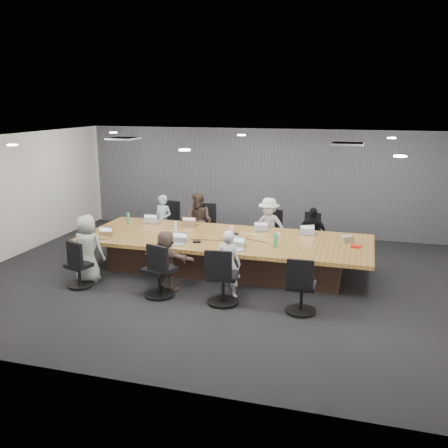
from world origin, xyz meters
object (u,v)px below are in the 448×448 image
(laptop_0, at_px, (154,222))
(laptop_5, at_px, (177,244))
(bottle_clear, at_px, (175,226))
(chair_6, at_px, (223,280))
(stapler, at_px, (241,244))
(person_3, at_px, (312,233))
(mug_brown, at_px, (110,229))
(chair_4, at_px, (79,269))
(snack_packet, at_px, (356,246))
(person_0, at_px, (163,221))
(laptop_2, at_px, (264,230))
(laptop_4, at_px, (102,238))
(chair_2, at_px, (271,236))
(laptop_6, at_px, (236,249))
(person_6, at_px, (229,264))
(person_4, at_px, (88,248))
(chair_7, at_px, (301,290))
(chair_0, at_px, (169,226))
(person_1, at_px, (199,221))
(person_2, at_px, (269,227))
(person_5, at_px, (166,260))
(chair_3, at_px, (313,239))
(bottle_green_left, at_px, (128,219))
(chair_5, at_px, (159,274))
(laptop_1, at_px, (191,225))
(canvas_bag, at_px, (347,239))
(laptop_3, at_px, (309,233))
(conference_table, at_px, (225,253))
(chair_1, at_px, (204,229))

(laptop_0, bearing_deg, laptop_5, 127.07)
(laptop_5, xyz_separation_m, bottle_clear, (-0.40, 0.94, 0.11))
(chair_6, height_order, stapler, chair_6)
(person_3, bearing_deg, mug_brown, -144.96)
(chair_4, height_order, snack_packet, snack_packet)
(person_0, xyz_separation_m, laptop_2, (2.64, -0.55, 0.11))
(person_0, distance_m, laptop_4, 2.20)
(chair_2, height_order, laptop_5, laptop_5)
(chair_6, xyz_separation_m, laptop_5, (-1.23, 0.90, 0.31))
(person_0, distance_m, laptop_6, 3.25)
(person_6, xyz_separation_m, bottle_clear, (-1.63, 1.49, 0.22))
(mug_brown, bearing_deg, person_4, -85.84)
(chair_7, bearing_deg, chair_4, 178.41)
(chair_0, relative_size, person_3, 0.73)
(person_1, distance_m, person_2, 1.70)
(chair_4, height_order, person_4, person_4)
(person_0, distance_m, person_5, 2.96)
(chair_3, relative_size, bottle_clear, 3.16)
(bottle_green_left, xyz_separation_m, mug_brown, (-0.05, -0.76, -0.08))
(chair_5, bearing_deg, laptop_1, 114.37)
(person_3, bearing_deg, laptop_0, -157.86)
(chair_6, distance_m, canvas_bag, 2.88)
(chair_3, bearing_deg, laptop_3, 105.38)
(laptop_5, bearing_deg, person_5, -95.74)
(chair_6, relative_size, chair_7, 1.07)
(person_0, xyz_separation_m, person_3, (3.64, 0.00, -0.04))
(person_6, bearing_deg, laptop_0, -36.36)
(laptop_4, distance_m, canvas_bag, 5.04)
(mug_brown, bearing_deg, canvas_bag, 7.17)
(person_2, relative_size, person_5, 1.17)
(chair_4, xyz_separation_m, stapler, (2.92, 1.18, 0.41))
(person_1, height_order, stapler, person_1)
(chair_3, distance_m, laptop_2, 1.40)
(bottle_clear, height_order, snack_packet, bottle_clear)
(chair_4, xyz_separation_m, person_5, (1.68, 0.35, 0.22))
(snack_packet, bearing_deg, chair_2, 139.52)
(bottle_green_left, relative_size, canvas_bag, 1.09)
(laptop_0, height_order, mug_brown, mug_brown)
(laptop_1, xyz_separation_m, snack_packet, (3.70, -0.80, 0.01))
(chair_3, relative_size, snack_packet, 4.14)
(conference_table, height_order, person_3, person_3)
(chair_1, bearing_deg, chair_2, 176.14)
(person_3, height_order, laptop_3, person_3)
(laptop_0, xyz_separation_m, stapler, (2.46, -1.32, 0.02))
(chair_6, relative_size, laptop_3, 2.91)
(laptop_4, xyz_separation_m, snack_packet, (5.10, 0.80, 0.01))
(bottle_clear, bearing_deg, conference_table, -6.86)
(person_0, relative_size, canvas_bag, 5.28)
(chair_1, bearing_deg, chair_7, 126.44)
(chair_0, height_order, person_5, person_5)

